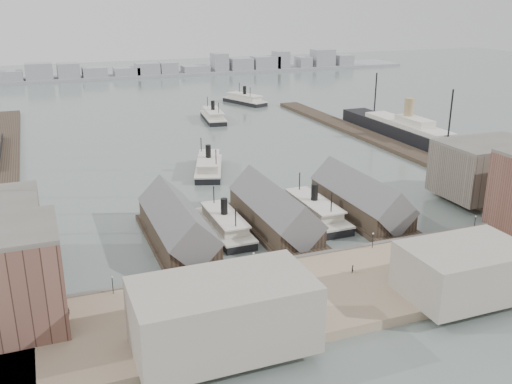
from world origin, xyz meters
name	(u,v)px	position (x,y,z in m)	size (l,w,h in m)	color
ground	(302,254)	(0.00, 0.00, 0.00)	(900.00, 900.00, 0.00)	#55635E
quay	(344,288)	(0.00, -20.00, 1.00)	(180.00, 30.00, 2.00)	gray
seawall	(312,258)	(0.00, -5.20, 1.15)	(180.00, 1.20, 2.30)	#59544C
west_wharf	(4,169)	(-68.00, 100.00, 0.80)	(10.00, 220.00, 1.60)	#2D231C
east_wharf	(376,139)	(78.00, 90.00, 0.80)	(10.00, 180.00, 1.60)	#2D231C
ferry_shed_west	(177,226)	(-26.00, 16.88, 4.64)	(14.00, 42.00, 12.60)	#2D231C
ferry_shed_center	(274,212)	(0.00, 16.88, 4.64)	(14.00, 42.00, 12.60)	#2D231C
ferry_shed_east	(360,200)	(26.00, 16.88, 4.64)	(14.00, 42.00, 12.60)	#2D231C
warehouse_east_back	(487,169)	(68.00, 15.00, 9.50)	(28.00, 20.00, 15.00)	#60564C
street_bldg_center	(464,270)	(20.00, -32.00, 7.00)	(24.00, 16.00, 10.00)	gray
street_bldg_west	(223,315)	(-30.00, -32.00, 8.00)	(30.00, 16.00, 12.00)	gray
lamp_post_far_w	(112,281)	(-45.00, -7.00, 4.71)	(0.44, 0.44, 3.92)	black
lamp_post_near_w	(254,258)	(-15.00, -7.00, 4.71)	(0.44, 0.44, 3.92)	black
lamp_post_near_e	(373,237)	(15.00, -7.00, 4.71)	(0.44, 0.44, 3.92)	black
lamp_post_far_e	(475,220)	(45.00, -7.00, 4.71)	(0.44, 0.44, 3.92)	black
far_shore	(107,73)	(-2.07, 334.14, 3.91)	(500.00, 40.00, 15.72)	gray
ferry_docked_west	(224,224)	(-13.00, 19.16, 2.31)	(8.28, 27.60, 9.86)	black
ferry_docked_east	(314,210)	(13.00, 19.41, 2.48)	(8.88, 29.61, 10.57)	black
ferry_open_near	(209,166)	(-1.33, 72.01, 2.43)	(17.54, 30.30, 10.37)	black
ferry_open_mid	(213,116)	(26.12, 155.33, 2.44)	(12.35, 30.06, 10.43)	black
ferry_open_far	(245,99)	(56.82, 193.66, 2.49)	(18.63, 30.98, 10.62)	black
ocean_steamer	(407,131)	(92.00, 87.67, 3.81)	(12.12, 88.60, 17.72)	black
horse_cart_left	(162,301)	(-36.75, -14.79, 2.82)	(4.55, 3.92, 1.63)	black
horse_cart_center	(284,283)	(-12.14, -16.93, 2.85)	(4.73, 3.80, 1.71)	black
horse_cart_right	(410,278)	(13.23, -24.20, 2.83)	(4.78, 3.65, 1.65)	black
pedestrian_0	(69,311)	(-53.85, -12.33, 2.81)	(0.59, 0.43, 1.61)	black
pedestrian_1	(139,320)	(-42.20, -20.18, 2.81)	(0.79, 0.62, 1.63)	black
pedestrian_2	(228,280)	(-22.34, -11.40, 2.79)	(1.02, 0.59, 1.58)	black
pedestrian_3	(312,287)	(-7.46, -20.36, 2.82)	(0.96, 0.40, 1.63)	black
pedestrian_4	(295,281)	(-9.62, -16.93, 2.85)	(0.83, 0.54, 1.69)	black
pedestrian_5	(352,269)	(4.10, -16.39, 2.90)	(0.66, 0.48, 1.81)	black
pedestrian_6	(421,246)	(25.13, -11.76, 2.80)	(0.78, 0.61, 1.61)	black
pedestrian_7	(458,261)	(27.91, -21.47, 2.87)	(1.12, 0.65, 1.74)	black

